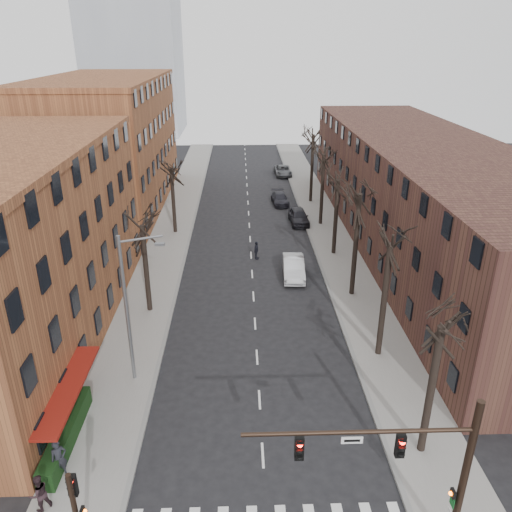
{
  "coord_description": "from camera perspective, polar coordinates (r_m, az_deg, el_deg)",
  "views": [
    {
      "loc": [
        -0.9,
        -13.97,
        18.22
      ],
      "look_at": [
        0.15,
        18.63,
        4.0
      ],
      "focal_mm": 35.0,
      "sensor_mm": 36.0,
      "label": 1
    }
  ],
  "objects": [
    {
      "name": "tree_right_f",
      "position": [
        61.36,
        6.23,
        6.14
      ],
      "size": [
        5.2,
        5.2,
        11.6
      ],
      "primitive_type": null,
      "color": "black",
      "rests_on": "ground"
    },
    {
      "name": "tree_right_a",
      "position": [
        26.97,
        18.26,
        -20.44
      ],
      "size": [
        5.2,
        5.2,
        10.0
      ],
      "primitive_type": null,
      "color": "black",
      "rests_on": "ground"
    },
    {
      "name": "tree_right_c",
      "position": [
        39.47,
        10.84,
        -4.39
      ],
      "size": [
        5.2,
        5.2,
        11.6
      ],
      "primitive_type": null,
      "color": "black",
      "rests_on": "ground"
    },
    {
      "name": "parked_car_near",
      "position": [
        53.72,
        4.89,
        4.55
      ],
      "size": [
        2.12,
        4.77,
        1.59
      ],
      "primitive_type": "imported",
      "rotation": [
        0.0,
        0.0,
        0.05
      ],
      "color": "black",
      "rests_on": "ground"
    },
    {
      "name": "pedestrian_b",
      "position": [
        24.49,
        -23.56,
        -23.59
      ],
      "size": [
        1.06,
        1.06,
        1.74
      ],
      "primitive_type": "imported",
      "rotation": [
        0.0,
        0.0,
        3.91
      ],
      "color": "black",
      "rests_on": "sidewalk_left"
    },
    {
      "name": "streetlight",
      "position": [
        28.04,
        -14.3,
        -5.35
      ],
      "size": [
        2.45,
        0.22,
        9.03
      ],
      "color": "slate",
      "rests_on": "ground"
    },
    {
      "name": "building_right",
      "position": [
        48.92,
        18.56,
        6.65
      ],
      "size": [
        12.0,
        50.0,
        10.0
      ],
      "primitive_type": "cube",
      "color": "#4B2D23",
      "rests_on": "ground"
    },
    {
      "name": "building_left_far",
      "position": [
        60.94,
        -16.54,
        12.01
      ],
      "size": [
        12.0,
        28.0,
        14.0
      ],
      "primitive_type": "cube",
      "color": "brown",
      "rests_on": "ground"
    },
    {
      "name": "pedestrian_crossing",
      "position": [
        44.67,
        0.03,
        0.65
      ],
      "size": [
        0.68,
        1.05,
        1.66
      ],
      "primitive_type": "imported",
      "rotation": [
        0.0,
        0.0,
        1.26
      ],
      "color": "black",
      "rests_on": "ground"
    },
    {
      "name": "silver_sedan",
      "position": [
        41.51,
        4.32,
        -1.32
      ],
      "size": [
        1.94,
        4.97,
        1.61
      ],
      "primitive_type": "imported",
      "rotation": [
        0.0,
        0.0,
        -0.05
      ],
      "color": "silver",
      "rests_on": "ground"
    },
    {
      "name": "signal_pole_left",
      "position": [
        21.22,
        -19.88,
        -25.66
      ],
      "size": [
        0.47,
        0.44,
        4.4
      ],
      "color": "black",
      "rests_on": "ground"
    },
    {
      "name": "tree_right_b",
      "position": [
        32.84,
        13.74,
        -10.91
      ],
      "size": [
        5.2,
        5.2,
        10.8
      ],
      "primitive_type": null,
      "color": "black",
      "rests_on": "ground"
    },
    {
      "name": "tree_right_d",
      "position": [
        46.54,
        8.83,
        0.21
      ],
      "size": [
        5.2,
        5.2,
        10.0
      ],
      "primitive_type": null,
      "color": "black",
      "rests_on": "ground"
    },
    {
      "name": "tree_left_b",
      "position": [
        51.75,
        -9.18,
        2.63
      ],
      "size": [
        5.2,
        5.2,
        9.5
      ],
      "primitive_type": null,
      "color": "black",
      "rests_on": "ground"
    },
    {
      "name": "tree_right_e",
      "position": [
        53.86,
        7.36,
        3.59
      ],
      "size": [
        5.2,
        5.2,
        10.8
      ],
      "primitive_type": null,
      "color": "black",
      "rests_on": "ground"
    },
    {
      "name": "signal_mast_arm",
      "position": [
        19.99,
        18.64,
        -21.75
      ],
      "size": [
        8.14,
        0.3,
        7.2
      ],
      "color": "black",
      "rests_on": "ground"
    },
    {
      "name": "awning_left",
      "position": [
        28.34,
        -19.84,
        -18.17
      ],
      "size": [
        1.2,
        7.0,
        0.15
      ],
      "primitive_type": "cube",
      "color": "maroon",
      "rests_on": "ground"
    },
    {
      "name": "parked_car_mid",
      "position": [
        60.19,
        2.76,
        6.56
      ],
      "size": [
        2.12,
        4.56,
        1.29
      ],
      "primitive_type": "imported",
      "rotation": [
        0.0,
        0.0,
        0.07
      ],
      "color": "black",
      "rests_on": "ground"
    },
    {
      "name": "pedestrian_a",
      "position": [
        25.46,
        -21.59,
        -20.73
      ],
      "size": [
        0.84,
        0.78,
        1.92
      ],
      "primitive_type": "imported",
      "rotation": [
        0.0,
        0.0,
        0.61
      ],
      "color": "black",
      "rests_on": "sidewalk_left"
    },
    {
      "name": "sidewalk_left",
      "position": [
        52.7,
        -9.49,
        3.09
      ],
      "size": [
        4.0,
        90.0,
        0.15
      ],
      "primitive_type": "cube",
      "color": "gray",
      "rests_on": "ground"
    },
    {
      "name": "hedge",
      "position": [
        27.25,
        -20.87,
        -18.49
      ],
      "size": [
        0.8,
        6.0,
        1.0
      ],
      "primitive_type": "cube",
      "color": "#173512",
      "rests_on": "sidewalk_left"
    },
    {
      "name": "parked_car_far",
      "position": [
        73.39,
        3.09,
        9.71
      ],
      "size": [
        2.43,
        5.04,
        1.38
      ],
      "primitive_type": "imported",
      "rotation": [
        0.0,
        0.0,
        0.03
      ],
      "color": "#4E5155",
      "rests_on": "ground"
    },
    {
      "name": "tree_left_a",
      "position": [
        37.4,
        -11.99,
        -6.17
      ],
      "size": [
        5.2,
        5.2,
        9.5
      ],
      "primitive_type": null,
      "color": "black",
      "rests_on": "ground"
    },
    {
      "name": "sidewalk_right",
      "position": [
        52.97,
        7.95,
        3.3
      ],
      "size": [
        4.0,
        90.0,
        0.15
      ],
      "primitive_type": "cube",
      "color": "gray",
      "rests_on": "ground"
    }
  ]
}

